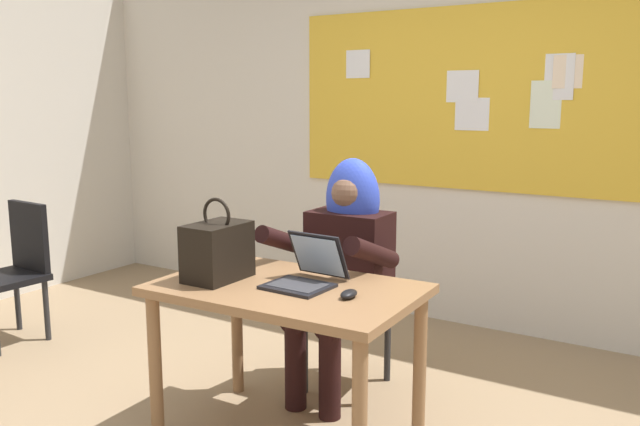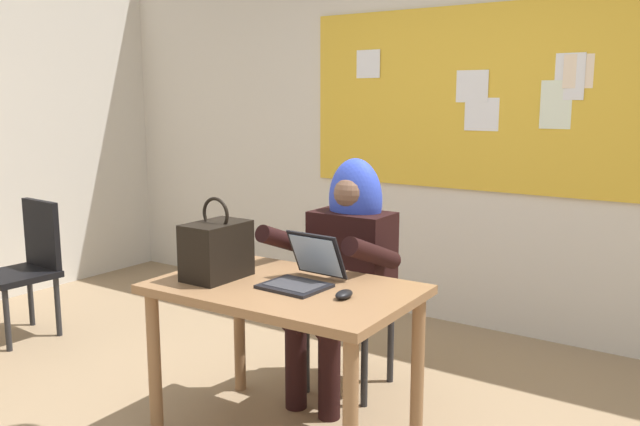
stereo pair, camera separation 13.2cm
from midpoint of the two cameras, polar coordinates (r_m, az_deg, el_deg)
The scene contains 8 objects.
wall_back_bulletin at distance 4.56m, azimuth 13.94°, elevation 7.63°, with size 6.49×2.17×2.77m.
desk_main at distance 2.98m, azimuth -1.80°, elevation -8.18°, with size 1.18×0.77×0.74m.
chair_at_desk at distance 3.63m, azimuth 4.20°, elevation -7.02°, with size 0.46×0.46×0.90m.
person_costumed at distance 3.46m, azimuth 3.30°, elevation -3.89°, with size 0.60×0.61×1.25m.
laptop at distance 2.94m, azimuth -0.17°, elevation -5.26°, with size 0.29×0.34×0.22m.
computer_mouse at distance 2.76m, azimuth 3.46°, elevation -7.03°, with size 0.06×0.10×0.03m, color black.
handbag at distance 3.05m, azimuth -7.70°, elevation -3.16°, with size 0.20×0.30×0.38m.
chair_spare_by_window at distance 4.72m, azimuth -23.17°, elevation -3.88°, with size 0.44×0.44×0.89m.
Camera 2 is at (1.65, -2.12, 1.56)m, focal length 37.08 mm.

